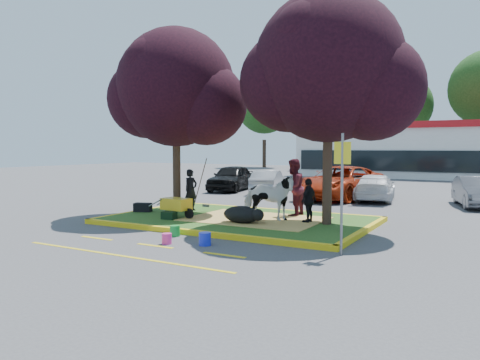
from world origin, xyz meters
The scene contains 32 objects.
ground centered at (0.00, 0.00, 0.00)m, with size 90.00×90.00×0.00m, color #424244.
median_island centered at (0.00, 0.00, 0.07)m, with size 8.00×5.00×0.15m, color #214B17.
curb_near centered at (0.00, -2.58, 0.07)m, with size 8.30×0.16×0.15m, color yellow.
curb_far centered at (0.00, 2.58, 0.07)m, with size 8.30×0.16×0.15m, color yellow.
curb_left centered at (-4.08, 0.00, 0.07)m, with size 0.16×5.30×0.15m, color yellow.
curb_right centered at (4.08, 0.00, 0.07)m, with size 0.16×5.30×0.15m, color yellow.
straw_bedding centered at (0.60, 0.00, 0.15)m, with size 4.20×3.00×0.01m, color #EABE60.
tree_purple_left centered at (-2.78, 0.38, 4.36)m, with size 5.06×4.20×6.51m.
tree_purple_right centered at (2.92, 0.18, 4.56)m, with size 5.30×4.40×6.82m.
fire_lane_stripe_a centered at (-2.00, -4.20, 0.00)m, with size 1.10×0.12×0.01m, color yellow.
fire_lane_stripe_b centered at (0.00, -4.20, 0.00)m, with size 1.10×0.12×0.01m, color yellow.
fire_lane_stripe_c centered at (2.00, -4.20, 0.00)m, with size 1.10×0.12×0.01m, color yellow.
fire_lane_long centered at (0.00, -5.40, 0.00)m, with size 6.00×0.10×0.01m, color yellow.
retail_building centered at (2.00, 27.98, 2.25)m, with size 20.40×8.40×4.40m.
treeline centered at (1.23, 37.61, 7.73)m, with size 46.58×7.80×14.63m.
cow centered at (1.11, -0.09, 0.87)m, with size 0.77×1.70×1.43m, color silver.
calf centered at (0.60, -0.89, 0.41)m, with size 1.20×0.68×0.52m, color black.
handler centered at (-2.37, 0.66, 0.90)m, with size 0.55×0.36×1.50m, color black.
visitor_a centered at (1.34, 1.32, 1.10)m, with size 0.92×0.72×1.90m, color #4E1623.
visitor_b centered at (2.33, 0.20, 0.82)m, with size 0.79×0.33×1.35m, color black.
wheelbarrow centered at (-1.78, -0.98, 0.59)m, with size 1.69×0.66×0.63m.
gear_bag_dark centered at (-3.70, -0.41, 0.30)m, with size 0.60×0.33×0.31m, color black.
gear_bag_green centered at (-1.78, -1.36, 0.27)m, with size 0.45×0.28×0.24m, color black.
sign_post centered at (4.30, -2.90, 1.72)m, with size 0.39×0.06×2.75m.
bucket_green centered at (-0.35, -2.93, 0.15)m, with size 0.28×0.28×0.30m, color green.
bucket_pink centered at (0.11, -3.87, 0.14)m, with size 0.25×0.25×0.27m, color #E5328F.
bucket_blue centered at (1.03, -3.53, 0.16)m, with size 0.30×0.30×0.32m, color #1B2BDB.
car_black centered at (-5.85, 9.47, 0.73)m, with size 1.73×4.29×1.46m, color black.
car_silver centered at (-3.44, 9.24, 0.61)m, with size 1.29×3.71×1.22m, color #94979B.
car_red centered at (0.77, 8.39, 0.78)m, with size 2.57×5.58×1.55m, color #A92B0E.
car_white centered at (2.36, 8.47, 0.60)m, with size 1.68×4.14×1.20m, color white.
car_grey centered at (6.51, 8.18, 0.62)m, with size 1.31×3.74×1.23m, color #55565C.
Camera 1 is at (7.43, -13.10, 2.43)m, focal length 35.00 mm.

